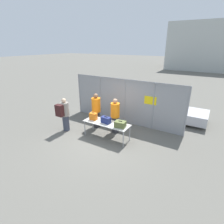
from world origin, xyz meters
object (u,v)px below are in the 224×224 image
object	(u,v)px
suitcase_olive	(120,124)
utility_trailer	(178,114)
suitcase_navy	(106,120)
traveler_hooded	(64,114)
suitcase_orange	(93,116)
security_worker_near	(115,115)
security_worker_far	(96,110)
inspection_table	(107,124)

from	to	relation	value
suitcase_olive	utility_trailer	world-z (taller)	suitcase_olive
suitcase_navy	traveler_hooded	size ratio (longest dim) A/B	0.26
suitcase_orange	traveler_hooded	size ratio (longest dim) A/B	0.21
traveler_hooded	suitcase_orange	bearing A→B (deg)	-5.14
suitcase_navy	security_worker_near	distance (m)	0.70
suitcase_orange	security_worker_near	xyz separation A→B (m)	(0.75, 0.69, -0.04)
suitcase_orange	security_worker_far	size ratio (longest dim) A/B	0.20
inspection_table	utility_trailer	size ratio (longest dim) A/B	0.56
suitcase_olive	traveler_hooded	bearing A→B (deg)	-172.49
security_worker_near	inspection_table	bearing A→B (deg)	84.18
suitcase_orange	security_worker_far	bearing A→B (deg)	116.77
inspection_table	suitcase_navy	world-z (taller)	suitcase_navy
security_worker_far	utility_trailer	bearing A→B (deg)	-139.15
inspection_table	suitcase_olive	bearing A→B (deg)	-4.68
suitcase_orange	security_worker_near	distance (m)	1.02
security_worker_far	utility_trailer	distance (m)	4.57
suitcase_olive	security_worker_near	size ratio (longest dim) A/B	0.29
traveler_hooded	utility_trailer	size ratio (longest dim) A/B	0.43
inspection_table	traveler_hooded	bearing A→B (deg)	-168.44
traveler_hooded	utility_trailer	distance (m)	6.11
inspection_table	security_worker_near	xyz separation A→B (m)	(0.05, 0.67, 0.17)
security_worker_near	traveler_hooded	bearing A→B (deg)	25.48
traveler_hooded	suitcase_olive	bearing A→B (deg)	-13.99
security_worker_near	security_worker_far	world-z (taller)	security_worker_far
suitcase_navy	security_worker_far	size ratio (longest dim) A/B	0.25
security_worker_far	suitcase_olive	bearing A→B (deg)	155.99
traveler_hooded	utility_trailer	bearing A→B (deg)	21.46
suitcase_orange	security_worker_far	xyz separation A→B (m)	(-0.37, 0.74, -0.01)
suitcase_navy	traveler_hooded	xyz separation A→B (m)	(-2.11, -0.40, 0.01)
suitcase_olive	security_worker_far	size ratio (longest dim) A/B	0.27
traveler_hooded	suitcase_navy	bearing A→B (deg)	-10.70
suitcase_olive	inspection_table	bearing A→B (deg)	175.32
suitcase_orange	security_worker_near	world-z (taller)	security_worker_near
security_worker_far	suitcase_orange	bearing A→B (deg)	116.27
suitcase_navy	traveler_hooded	world-z (taller)	traveler_hooded
security_worker_near	security_worker_far	size ratio (longest dim) A/B	0.96
suitcase_orange	suitcase_olive	xyz separation A→B (m)	(1.42, -0.04, -0.03)
suitcase_orange	traveler_hooded	bearing A→B (deg)	-163.64
utility_trailer	suitcase_olive	bearing A→B (deg)	-113.18
inspection_table	security_worker_far	world-z (taller)	security_worker_far
inspection_table	suitcase_olive	xyz separation A→B (m)	(0.72, -0.06, 0.18)
suitcase_olive	security_worker_near	distance (m)	0.99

